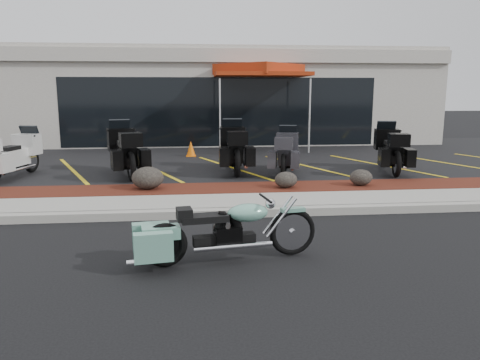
{
  "coord_description": "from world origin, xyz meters",
  "views": [
    {
      "loc": [
        -1.11,
        -7.48,
        2.3
      ],
      "look_at": [
        -0.22,
        1.2,
        0.63
      ],
      "focal_mm": 35.0,
      "sensor_mm": 36.0,
      "label": 1
    }
  ],
  "objects": [
    {
      "name": "boulder_right",
      "position": [
        2.74,
        2.73,
        0.34
      ],
      "size": [
        0.52,
        0.43,
        0.37
      ],
      "primitive_type": "ellipsoid",
      "color": "black",
      "rests_on": "mulch_bed"
    },
    {
      "name": "touring_white",
      "position": [
        -5.39,
        5.36,
        0.78
      ],
      "size": [
        1.33,
        2.29,
        1.25
      ],
      "primitive_type": null,
      "rotation": [
        0.0,
        0.0,
        1.32
      ],
      "color": "silver",
      "rests_on": "upper_lot"
    },
    {
      "name": "dealership_building",
      "position": [
        0.0,
        14.47,
        2.01
      ],
      "size": [
        18.0,
        8.16,
        4.0
      ],
      "color": "#A39E93",
      "rests_on": "ground"
    },
    {
      "name": "touring_black_mid",
      "position": [
        0.03,
        5.78,
        0.84
      ],
      "size": [
        0.94,
        2.39,
        1.38
      ],
      "primitive_type": null,
      "rotation": [
        0.0,
        0.0,
        1.56
      ],
      "color": "black",
      "rests_on": "upper_lot"
    },
    {
      "name": "upper_lot",
      "position": [
        0.0,
        8.2,
        0.07
      ],
      "size": [
        26.0,
        9.6,
        0.15
      ],
      "primitive_type": "cube",
      "color": "black",
      "rests_on": "ground"
    },
    {
      "name": "mulch_bed",
      "position": [
        0.0,
        2.8,
        0.08
      ],
      "size": [
        24.0,
        1.2,
        0.16
      ],
      "primitive_type": "cube",
      "color": "#3B1A0D",
      "rests_on": "ground"
    },
    {
      "name": "boulder_mid",
      "position": [
        0.97,
        2.64,
        0.34
      ],
      "size": [
        0.51,
        0.43,
        0.36
      ],
      "primitive_type": "ellipsoid",
      "color": "black",
      "rests_on": "mulch_bed"
    },
    {
      "name": "popup_canopy",
      "position": [
        1.41,
        10.13,
        2.98
      ],
      "size": [
        4.35,
        4.35,
        3.12
      ],
      "rotation": [
        0.0,
        0.0,
        0.38
      ],
      "color": "silver",
      "rests_on": "upper_lot"
    },
    {
      "name": "hero_cruiser",
      "position": [
        0.27,
        -1.27,
        0.45
      ],
      "size": [
        2.6,
        1.02,
        0.89
      ],
      "primitive_type": null,
      "rotation": [
        0.0,
        0.0,
        0.15
      ],
      "color": "#70AE98",
      "rests_on": "ground"
    },
    {
      "name": "ground",
      "position": [
        0.0,
        0.0,
        0.0
      ],
      "size": [
        90.0,
        90.0,
        0.0
      ],
      "primitive_type": "plane",
      "color": "black",
      "rests_on": "ground"
    },
    {
      "name": "curb",
      "position": [
        0.0,
        0.9,
        0.07
      ],
      "size": [
        24.0,
        0.25,
        0.15
      ],
      "primitive_type": "cube",
      "color": "gray",
      "rests_on": "ground"
    },
    {
      "name": "touring_black_rear",
      "position": [
        4.36,
        5.25,
        0.81
      ],
      "size": [
        1.35,
        2.4,
        1.32
      ],
      "primitive_type": null,
      "rotation": [
        0.0,
        0.0,
        1.35
      ],
      "color": "black",
      "rests_on": "upper_lot"
    },
    {
      "name": "touring_black_front",
      "position": [
        -3.06,
        5.48,
        0.85
      ],
      "size": [
        1.55,
        2.56,
        1.4
      ],
      "primitive_type": null,
      "rotation": [
        0.0,
        0.0,
        1.85
      ],
      "color": "black",
      "rests_on": "upper_lot"
    },
    {
      "name": "boulder_left",
      "position": [
        -2.1,
        2.81,
        0.41
      ],
      "size": [
        0.7,
        0.58,
        0.5
      ],
      "primitive_type": "ellipsoid",
      "color": "black",
      "rests_on": "mulch_bed"
    },
    {
      "name": "sidewalk",
      "position": [
        0.0,
        1.6,
        0.07
      ],
      "size": [
        24.0,
        1.2,
        0.15
      ],
      "primitive_type": "cube",
      "color": "gray",
      "rests_on": "ground"
    },
    {
      "name": "touring_grey",
      "position": [
        1.54,
        5.29,
        0.76
      ],
      "size": [
        1.32,
        2.24,
        1.22
      ],
      "primitive_type": null,
      "rotation": [
        0.0,
        0.0,
        1.31
      ],
      "color": "#313036",
      "rests_on": "upper_lot"
    },
    {
      "name": "traffic_cone",
      "position": [
        -1.16,
        8.09,
        0.4
      ],
      "size": [
        0.33,
        0.33,
        0.51
      ],
      "primitive_type": "cone",
      "rotation": [
        0.0,
        0.0,
        0.08
      ],
      "color": "orange",
      "rests_on": "upper_lot"
    }
  ]
}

